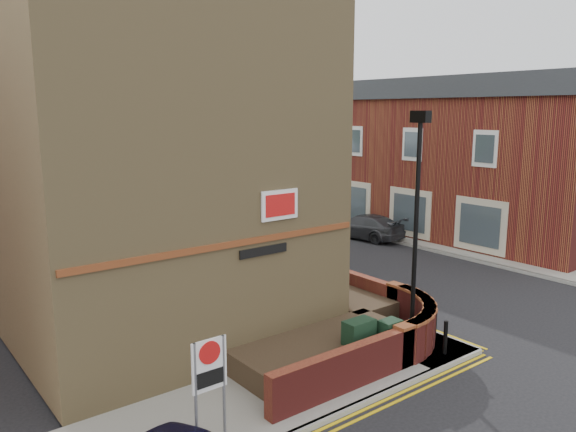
# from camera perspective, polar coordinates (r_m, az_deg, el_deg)

# --- Properties ---
(ground) EXTENTS (120.00, 120.00, 0.00)m
(ground) POSITION_cam_1_polar(r_m,az_deg,el_deg) (14.16, 11.90, -16.55)
(ground) COLOR black
(ground) RESTS_ON ground
(pavement_corner) EXTENTS (13.00, 3.00, 0.12)m
(pavement_corner) POSITION_cam_1_polar(r_m,az_deg,el_deg) (13.02, -4.10, -18.60)
(pavement_corner) COLOR gray
(pavement_corner) RESTS_ON ground
(pavement_main) EXTENTS (2.00, 32.00, 0.12)m
(pavement_main) POSITION_cam_1_polar(r_m,az_deg,el_deg) (27.46, -11.52, -2.96)
(pavement_main) COLOR gray
(pavement_main) RESTS_ON ground
(pavement_far) EXTENTS (4.00, 40.00, 0.12)m
(pavement_far) POSITION_cam_1_polar(r_m,az_deg,el_deg) (31.61, 9.18, -1.09)
(pavement_far) COLOR gray
(pavement_far) RESTS_ON ground
(kerb_main_near) EXTENTS (0.15, 32.00, 0.12)m
(kerb_main_near) POSITION_cam_1_polar(r_m,az_deg,el_deg) (27.90, -9.68, -2.68)
(kerb_main_near) COLOR gray
(kerb_main_near) RESTS_ON ground
(kerb_main_far) EXTENTS (0.15, 40.00, 0.12)m
(kerb_main_far) POSITION_cam_1_polar(r_m,az_deg,el_deg) (30.20, 6.59, -1.58)
(kerb_main_far) COLOR gray
(kerb_main_far) RESTS_ON ground
(yellow_lines_main) EXTENTS (0.28, 32.00, 0.01)m
(yellow_lines_main) POSITION_cam_1_polar(r_m,az_deg,el_deg) (28.03, -9.23, -2.72)
(yellow_lines_main) COLOR gold
(yellow_lines_main) RESTS_ON ground
(corner_building) EXTENTS (8.95, 10.40, 13.60)m
(corner_building) POSITION_cam_1_polar(r_m,az_deg,el_deg) (17.42, -14.74, 9.68)
(corner_building) COLOR #967D4F
(corner_building) RESTS_ON ground
(garden_wall) EXTENTS (6.80, 6.00, 1.20)m
(garden_wall) POSITION_cam_1_polar(r_m,az_deg,el_deg) (15.70, 4.73, -13.51)
(garden_wall) COLOR maroon
(garden_wall) RESTS_ON ground
(lamppost) EXTENTS (0.25, 0.50, 6.30)m
(lamppost) POSITION_cam_1_polar(r_m,az_deg,el_deg) (14.94, 12.85, -1.49)
(lamppost) COLOR black
(lamppost) RESTS_ON pavement_corner
(utility_cabinet_large) EXTENTS (0.80, 0.45, 1.20)m
(utility_cabinet_large) POSITION_cam_1_polar(r_m,az_deg,el_deg) (14.43, 7.19, -12.68)
(utility_cabinet_large) COLOR black
(utility_cabinet_large) RESTS_ON pavement_corner
(utility_cabinet_small) EXTENTS (0.55, 0.40, 1.10)m
(utility_cabinet_small) POSITION_cam_1_polar(r_m,az_deg,el_deg) (14.81, 10.26, -12.37)
(utility_cabinet_small) COLOR black
(utility_cabinet_small) RESTS_ON pavement_corner
(bollard_near) EXTENTS (0.11, 0.11, 0.90)m
(bollard_near) POSITION_cam_1_polar(r_m,az_deg,el_deg) (15.59, 15.70, -11.79)
(bollard_near) COLOR black
(bollard_near) RESTS_ON pavement_corner
(bollard_far) EXTENTS (0.11, 0.11, 0.90)m
(bollard_far) POSITION_cam_1_polar(r_m,az_deg,el_deg) (16.48, 14.69, -10.49)
(bollard_far) COLOR black
(bollard_far) RESTS_ON pavement_corner
(zone_sign) EXTENTS (0.72, 0.07, 2.20)m
(zone_sign) POSITION_cam_1_polar(r_m,az_deg,el_deg) (10.83, -7.97, -15.59)
(zone_sign) COLOR slate
(zone_sign) RESTS_ON pavement_corner
(far_terrace) EXTENTS (5.40, 30.40, 8.00)m
(far_terrace) POSITION_cam_1_polar(r_m,az_deg,el_deg) (34.91, 6.22, 6.68)
(far_terrace) COLOR maroon
(far_terrace) RESTS_ON ground
(far_terrace_cream) EXTENTS (5.40, 12.40, 8.00)m
(far_terrace_cream) POSITION_cam_1_polar(r_m,az_deg,el_deg) (52.05, -10.25, 7.87)
(far_terrace_cream) COLOR #C0B19E
(far_terrace_cream) RESTS_ON ground
(tree_near) EXTENTS (3.64, 3.65, 6.70)m
(tree_near) POSITION_cam_1_polar(r_m,az_deg,el_deg) (25.03, -9.89, 6.56)
(tree_near) COLOR #382B1E
(tree_near) RESTS_ON pavement_main
(tree_mid) EXTENTS (4.03, 4.03, 7.42)m
(tree_mid) POSITION_cam_1_polar(r_m,az_deg,el_deg) (32.27, -16.73, 8.04)
(tree_mid) COLOR #382B1E
(tree_mid) RESTS_ON pavement_main
(tree_far) EXTENTS (3.81, 3.81, 7.00)m
(tree_far) POSITION_cam_1_polar(r_m,az_deg,el_deg) (39.83, -20.97, 7.79)
(tree_far) COLOR #382B1E
(tree_far) RESTS_ON pavement_main
(traffic_light_assembly) EXTENTS (0.20, 0.16, 4.20)m
(traffic_light_assembly) POSITION_cam_1_polar(r_m,az_deg,el_deg) (35.34, -17.68, 4.24)
(traffic_light_assembly) COLOR black
(traffic_light_assembly) RESTS_ON pavement_main
(silver_car_near) EXTENTS (3.06, 4.80, 1.49)m
(silver_car_near) POSITION_cam_1_polar(r_m,az_deg,el_deg) (26.70, -4.60, -1.65)
(silver_car_near) COLOR #A7AAAF
(silver_car_near) RESTS_ON ground
(red_car_main) EXTENTS (2.53, 4.53, 1.20)m
(red_car_main) POSITION_cam_1_polar(r_m,az_deg,el_deg) (28.06, -8.64, -1.44)
(red_car_main) COLOR maroon
(red_car_main) RESTS_ON ground
(grey_car_far) EXTENTS (2.43, 4.53, 1.25)m
(grey_car_far) POSITION_cam_1_polar(r_m,az_deg,el_deg) (28.84, 7.72, -1.04)
(grey_car_far) COLOR #313337
(grey_car_far) RESTS_ON ground
(silver_car_far) EXTENTS (2.25, 4.23, 1.37)m
(silver_car_far) POSITION_cam_1_polar(r_m,az_deg,el_deg) (32.29, 0.87, 0.42)
(silver_car_far) COLOR #A9ACB1
(silver_car_far) RESTS_ON ground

